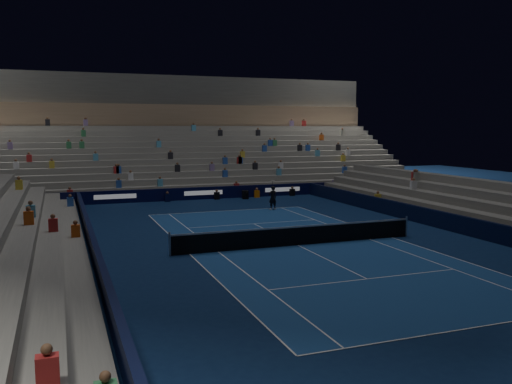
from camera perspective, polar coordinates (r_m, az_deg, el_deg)
The scene contains 11 objects.
ground at distance 26.87m, azimuth 4.45°, elevation -5.67°, with size 90.00×90.00×0.00m, color #0B1D43.
court_surface at distance 26.87m, azimuth 4.45°, elevation -5.66°, with size 10.97×23.77×0.01m, color navy.
sponsor_barrier_far at distance 44.05m, azimuth -5.64°, elevation -0.12°, with size 44.00×0.25×1.00m, color black.
sponsor_barrier_east at distance 32.00m, azimuth 20.48°, elevation -3.15°, with size 0.25×37.00×1.00m, color black.
sponsor_barrier_west at distance 24.44m, azimuth -16.80°, elevation -6.01°, with size 0.25×37.00×1.00m, color #080F32.
grandstand_main at distance 52.93m, azimuth -8.25°, elevation 4.13°, with size 44.00×15.20×11.20m.
grandstand_east at distance 34.28m, azimuth 24.91°, elevation -2.01°, with size 5.00×37.00×2.50m.
grandstand_west at distance 24.41m, azimuth -25.01°, elevation -5.37°, with size 5.00×37.00×2.50m.
tennis_net at distance 26.77m, azimuth 4.46°, elevation -4.62°, with size 12.90×0.10×1.10m.
tennis_player at distance 38.20m, azimuth 1.78°, elevation -0.62°, with size 0.63×0.41×1.71m, color black.
broadcast_camera at distance 44.12m, azimuth -1.15°, elevation -0.28°, with size 0.63×1.03×0.68m.
Camera 1 is at (-11.00, -23.82, 5.80)m, focal length 37.67 mm.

